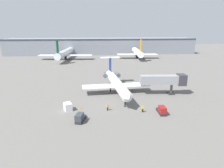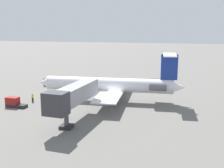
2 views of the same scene
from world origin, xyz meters
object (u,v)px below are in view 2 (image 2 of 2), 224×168
at_px(baggage_tug_lead, 50,83).
at_px(traffic_cone_near, 75,86).
at_px(regional_jet, 113,85).
at_px(ground_crew_loader, 59,89).
at_px(baggage_tug_trailing, 14,103).
at_px(cargo_container_uld, 78,81).
at_px(jet_bridge, 71,96).
at_px(ground_crew_marshaller, 33,98).

height_order(baggage_tug_lead, traffic_cone_near, baggage_tug_lead).
height_order(regional_jet, ground_crew_loader, regional_jet).
bearing_deg(baggage_tug_trailing, baggage_tug_lead, -173.90).
xyz_separation_m(ground_crew_loader, baggage_tug_trailing, (12.42, -3.40, -0.02)).
relative_size(baggage_tug_lead, traffic_cone_near, 7.69).
relative_size(baggage_tug_trailing, traffic_cone_near, 7.39).
height_order(regional_jet, cargo_container_uld, regional_jet).
height_order(jet_bridge, ground_crew_loader, jet_bridge).
distance_m(regional_jet, traffic_cone_near, 16.35).
distance_m(regional_jet, baggage_tug_trailing, 19.16).
distance_m(jet_bridge, ground_crew_loader, 21.69).
bearing_deg(baggage_tug_lead, ground_crew_loader, 40.24).
height_order(baggage_tug_lead, baggage_tug_trailing, same).
bearing_deg(traffic_cone_near, ground_crew_loader, -11.29).
bearing_deg(regional_jet, ground_crew_marshaller, -74.12).
height_order(ground_crew_marshaller, traffic_cone_near, ground_crew_marshaller).
distance_m(baggage_tug_lead, baggage_tug_trailing, 18.92).
distance_m(jet_bridge, traffic_cone_near, 27.13).
relative_size(jet_bridge, cargo_container_uld, 5.00).
xyz_separation_m(jet_bridge, ground_crew_loader, (-18.56, -10.64, -3.59)).
relative_size(ground_crew_loader, baggage_tug_lead, 0.40).
bearing_deg(jet_bridge, traffic_cone_near, -159.65).
bearing_deg(cargo_container_uld, ground_crew_marshaller, -9.54).
height_order(regional_jet, jet_bridge, regional_jet).
xyz_separation_m(ground_crew_loader, cargo_container_uld, (-9.63, 1.03, 0.09)).
relative_size(jet_bridge, traffic_cone_near, 25.12).
distance_m(jet_bridge, baggage_tug_lead, 29.88).
height_order(jet_bridge, baggage_tug_lead, jet_bridge).
bearing_deg(cargo_container_uld, traffic_cone_near, 5.35).
height_order(jet_bridge, traffic_cone_near, jet_bridge).
relative_size(regional_jet, ground_crew_loader, 17.66).
xyz_separation_m(regional_jet, baggage_tug_lead, (-10.22, -18.94, -2.60)).
xyz_separation_m(regional_jet, ground_crew_marshaller, (4.41, -15.50, -2.58)).
bearing_deg(ground_crew_marshaller, baggage_tug_trailing, -18.86).
xyz_separation_m(regional_jet, traffic_cone_near, (-10.41, -12.21, -3.16)).
distance_m(jet_bridge, cargo_container_uld, 29.98).
bearing_deg(jet_bridge, baggage_tug_lead, -147.25).
xyz_separation_m(baggage_tug_trailing, cargo_container_uld, (-22.05, 4.43, 0.11)).
xyz_separation_m(regional_jet, jet_bridge, (14.73, -2.89, 1.01)).
height_order(ground_crew_loader, baggage_tug_trailing, baggage_tug_trailing).
relative_size(ground_crew_marshaller, traffic_cone_near, 3.07).
xyz_separation_m(regional_jet, cargo_container_uld, (-13.45, -12.50, -2.49)).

